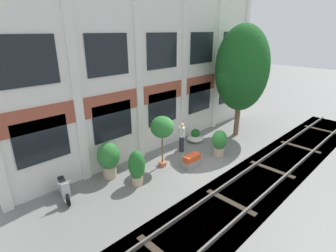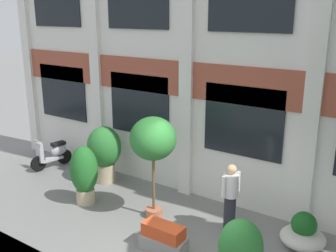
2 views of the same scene
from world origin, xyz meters
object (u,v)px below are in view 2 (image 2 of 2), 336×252
object	(u,v)px
scooter_near_curb	(53,154)
potted_plant_low_pan	(153,141)
potted_plant_wide_bowl	(303,234)
resident_by_doorway	(230,196)
potted_plant_square_trough	(163,238)
potted_plant_glazed_jar	(104,150)
potted_plant_fluted_column	(84,172)
potted_plant_ribbed_drum	(240,252)

from	to	relation	value
scooter_near_curb	potted_plant_low_pan	bearing A→B (deg)	91.57
potted_plant_wide_bowl	resident_by_doorway	bearing A→B (deg)	-168.09
potted_plant_low_pan	resident_by_doorway	world-z (taller)	potted_plant_low_pan
potted_plant_square_trough	potted_plant_wide_bowl	distance (m)	2.92
scooter_near_curb	potted_plant_square_trough	bearing A→B (deg)	83.27
potted_plant_glazed_jar	potted_plant_wide_bowl	size ratio (longest dim) A/B	1.76
potted_plant_wide_bowl	potted_plant_glazed_jar	bearing A→B (deg)	178.61
potted_plant_square_trough	potted_plant_wide_bowl	world-z (taller)	potted_plant_wide_bowl
potted_plant_square_trough	potted_plant_glazed_jar	bearing A→B (deg)	150.76
potted_plant_fluted_column	potted_plant_low_pan	bearing A→B (deg)	12.91
potted_plant_low_pan	resident_by_doorway	distance (m)	2.12
potted_plant_fluted_column	scooter_near_curb	bearing A→B (deg)	155.61
potted_plant_square_trough	potted_plant_fluted_column	world-z (taller)	potted_plant_fluted_column
potted_plant_glazed_jar	resident_by_doorway	world-z (taller)	potted_plant_glazed_jar
potted_plant_fluted_column	potted_plant_glazed_jar	world-z (taller)	potted_plant_glazed_jar
potted_plant_glazed_jar	potted_plant_wide_bowl	world-z (taller)	potted_plant_glazed_jar
potted_plant_glazed_jar	resident_by_doorway	bearing A→B (deg)	-6.34
potted_plant_fluted_column	resident_by_doorway	world-z (taller)	resident_by_doorway
potted_plant_fluted_column	resident_by_doorway	bearing A→B (deg)	12.83
scooter_near_curb	potted_plant_ribbed_drum	bearing A→B (deg)	85.45
potted_plant_ribbed_drum	potted_plant_wide_bowl	xyz separation A→B (m)	(0.54, 2.02, -0.49)
potted_plant_low_pan	resident_by_doorway	xyz separation A→B (m)	(1.79, 0.40, -1.06)
potted_plant_glazed_jar	potted_plant_wide_bowl	bearing A→B (deg)	-1.39
potted_plant_square_trough	potted_plant_fluted_column	distance (m)	2.95
potted_plant_wide_bowl	scooter_near_curb	xyz separation A→B (m)	(-7.80, 0.03, 0.15)
potted_plant_low_pan	potted_plant_square_trough	bearing A→B (deg)	-45.85
potted_plant_glazed_jar	potted_plant_ribbed_drum	size ratio (longest dim) A/B	1.19
potted_plant_low_pan	potted_plant_glazed_jar	size ratio (longest dim) A/B	1.50
potted_plant_wide_bowl	scooter_near_curb	size ratio (longest dim) A/B	0.68
potted_plant_low_pan	potted_plant_glazed_jar	distance (m)	2.70
potted_plant_ribbed_drum	resident_by_doorway	distance (m)	1.96
potted_plant_square_trough	potted_plant_low_pan	size ratio (longest dim) A/B	0.41
potted_plant_fluted_column	scooter_near_curb	size ratio (longest dim) A/B	1.12
potted_plant_ribbed_drum	potted_plant_wide_bowl	distance (m)	2.15
potted_plant_low_pan	potted_plant_fluted_column	bearing A→B (deg)	-167.09
potted_plant_low_pan	resident_by_doorway	bearing A→B (deg)	12.74
potted_plant_fluted_column	potted_plant_low_pan	size ratio (longest dim) A/B	0.62
scooter_near_curb	resident_by_doorway	bearing A→B (deg)	97.96
potted_plant_ribbed_drum	scooter_near_curb	bearing A→B (deg)	164.24
potted_plant_fluted_column	scooter_near_curb	distance (m)	2.90
scooter_near_curb	resident_by_doorway	size ratio (longest dim) A/B	0.86
potted_plant_fluted_column	potted_plant_low_pan	world-z (taller)	potted_plant_low_pan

